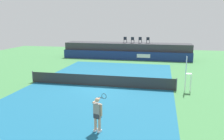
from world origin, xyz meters
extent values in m
plane|color=#3D7A42|center=(0.00, 3.00, 0.00)|extent=(48.00, 48.00, 0.00)
cube|color=#16597A|center=(0.00, 0.00, 0.00)|extent=(12.00, 22.00, 0.00)
cube|color=navy|center=(0.00, 13.50, 0.60)|extent=(18.00, 0.20, 1.20)
cube|color=white|center=(2.53, 13.39, 0.66)|extent=(1.80, 0.02, 0.50)
cube|color=#38383D|center=(0.00, 15.30, 1.10)|extent=(18.00, 2.80, 2.20)
cylinder|color=#1E232D|center=(-0.08, 15.48, 2.42)|extent=(0.04, 0.04, 0.44)
cylinder|color=#1E232D|center=(-0.49, 15.48, 2.42)|extent=(0.04, 0.04, 0.44)
cylinder|color=#1E232D|center=(-0.08, 15.07, 2.42)|extent=(0.04, 0.04, 0.44)
cylinder|color=#1E232D|center=(-0.48, 15.07, 2.42)|extent=(0.04, 0.04, 0.44)
cube|color=#1E232D|center=(-0.28, 15.28, 2.66)|extent=(0.44, 0.44, 0.03)
cube|color=#1E232D|center=(-0.28, 15.07, 2.88)|extent=(0.44, 0.03, 0.42)
cylinder|color=#1E232D|center=(1.02, 15.28, 2.42)|extent=(0.04, 0.04, 0.44)
cylinder|color=#1E232D|center=(0.61, 15.30, 2.42)|extent=(0.04, 0.04, 0.44)
cylinder|color=#1E232D|center=(1.00, 14.88, 2.42)|extent=(0.04, 0.04, 0.44)
cylinder|color=#1E232D|center=(0.60, 14.89, 2.42)|extent=(0.04, 0.04, 0.44)
cube|color=#1E232D|center=(0.81, 15.09, 2.66)|extent=(0.45, 0.45, 0.03)
cube|color=#1E232D|center=(0.80, 14.88, 2.88)|extent=(0.44, 0.04, 0.42)
cylinder|color=#1E232D|center=(2.07, 15.62, 2.42)|extent=(0.04, 0.04, 0.44)
cylinder|color=#1E232D|center=(1.67, 15.64, 2.42)|extent=(0.04, 0.04, 0.44)
cylinder|color=#1E232D|center=(2.06, 15.22, 2.42)|extent=(0.04, 0.04, 0.44)
cylinder|color=#1E232D|center=(1.65, 15.23, 2.42)|extent=(0.04, 0.04, 0.44)
cube|color=#1E232D|center=(1.86, 15.43, 2.66)|extent=(0.45, 0.45, 0.03)
cube|color=#1E232D|center=(1.85, 15.22, 2.88)|extent=(0.44, 0.04, 0.42)
cylinder|color=#1E232D|center=(3.16, 15.53, 2.42)|extent=(0.04, 0.04, 0.44)
cylinder|color=#1E232D|center=(2.76, 15.53, 2.42)|extent=(0.04, 0.04, 0.44)
cylinder|color=#1E232D|center=(3.16, 15.13, 2.42)|extent=(0.04, 0.04, 0.44)
cylinder|color=#1E232D|center=(2.76, 15.13, 2.42)|extent=(0.04, 0.04, 0.44)
cube|color=#1E232D|center=(2.96, 15.33, 2.66)|extent=(0.44, 0.44, 0.03)
cube|color=#1E232D|center=(2.96, 15.12, 2.88)|extent=(0.44, 0.03, 0.42)
cylinder|color=white|center=(7.27, -0.20, 0.70)|extent=(0.04, 0.04, 1.40)
cylinder|color=white|center=(7.26, 0.21, 0.70)|extent=(0.04, 0.04, 1.40)
cylinder|color=white|center=(6.86, -0.21, 0.70)|extent=(0.04, 0.04, 1.40)
cylinder|color=white|center=(6.85, 0.20, 0.70)|extent=(0.04, 0.04, 1.40)
cube|color=white|center=(7.06, 0.00, 1.41)|extent=(0.45, 0.45, 0.03)
cube|color=white|center=(6.85, -0.01, 2.09)|extent=(0.04, 0.44, 1.33)
cube|color=#2D2D2D|center=(0.00, 0.00, 0.47)|extent=(12.40, 0.02, 0.95)
cylinder|color=#4C4C51|center=(-6.20, 0.00, 0.50)|extent=(0.10, 0.10, 1.00)
cylinder|color=#4C4C51|center=(6.20, 0.00, 0.50)|extent=(0.10, 0.10, 1.00)
cube|color=white|center=(2.12, -8.05, 0.05)|extent=(0.20, 0.28, 0.10)
cylinder|color=tan|center=(2.12, -8.05, 0.51)|extent=(0.14, 0.14, 0.82)
cube|color=white|center=(1.90, -7.97, 0.05)|extent=(0.20, 0.28, 0.10)
cylinder|color=tan|center=(1.90, -7.97, 0.51)|extent=(0.14, 0.14, 0.82)
cube|color=#333338|center=(2.01, -8.01, 0.84)|extent=(0.39, 0.32, 0.24)
cube|color=gray|center=(2.01, -8.01, 1.20)|extent=(0.41, 0.31, 0.56)
sphere|color=tan|center=(2.01, -8.01, 1.66)|extent=(0.22, 0.22, 0.22)
cylinder|color=tan|center=(2.24, -8.08, 1.18)|extent=(0.09, 0.09, 0.60)
cylinder|color=tan|center=(1.87, -7.67, 1.50)|extent=(0.28, 0.60, 0.14)
cylinder|color=black|center=(2.01, -7.28, 1.53)|extent=(0.29, 0.13, 0.03)
torus|color=black|center=(2.10, -7.00, 1.53)|extent=(0.30, 0.12, 0.30)
sphere|color=#D8EA33|center=(0.46, 0.19, 0.04)|extent=(0.07, 0.07, 0.07)
camera|label=1|loc=(5.01, -18.53, 5.48)|focal=37.90mm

